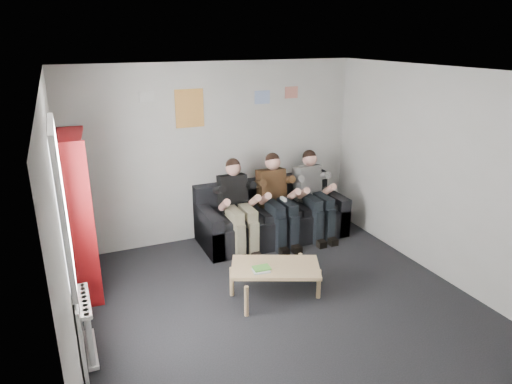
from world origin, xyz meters
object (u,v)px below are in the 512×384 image
bookshelf (79,216)px  person_left (238,206)px  person_right (314,195)px  sofa (271,218)px  person_middle (277,200)px  coffee_table (275,270)px

bookshelf → person_left: bearing=13.5°
bookshelf → person_right: size_ratio=1.47×
sofa → bookshelf: bearing=-169.6°
sofa → person_left: 0.76m
person_left → person_right: same height
person_middle → coffee_table: bearing=-115.8°
person_right → person_left: bearing=172.1°
sofa → bookshelf: size_ratio=1.14×
bookshelf → person_left: bookshelf is taller
person_middle → person_right: size_ratio=1.01×
sofa → person_left: person_left is taller
bookshelf → person_left: (2.16, 0.31, -0.32)m
sofa → person_middle: 0.42m
person_left → person_middle: person_middle is taller
sofa → person_left: size_ratio=1.68×
coffee_table → person_left: person_left is taller
person_left → sofa: bearing=19.2°
sofa → coffee_table: (-0.71, -1.62, 0.05)m
sofa → bookshelf: 2.93m
bookshelf → person_middle: size_ratio=1.45×
person_left → person_middle: (0.64, -0.00, 0.01)m
coffee_table → person_left: bearing=87.0°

